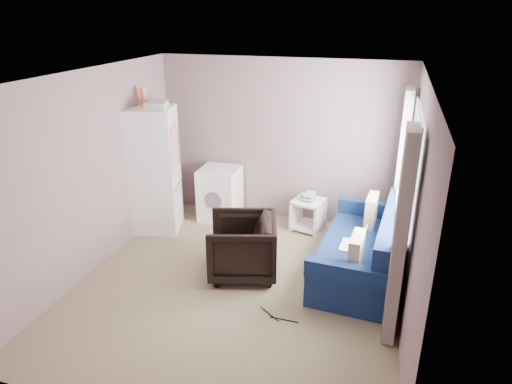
% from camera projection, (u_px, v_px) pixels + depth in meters
% --- Properties ---
extents(room, '(3.84, 4.24, 2.54)m').
position_uv_depth(room, '(238.00, 190.00, 5.12)').
color(room, '#8F7D5E').
rests_on(room, ground).
extents(armchair, '(0.96, 1.00, 0.84)m').
position_uv_depth(armchair, '(242.00, 244.00, 5.68)').
color(armchair, black).
rests_on(armchair, ground).
extents(fridge, '(0.78, 0.78, 2.12)m').
position_uv_depth(fridge, '(155.00, 169.00, 6.70)').
color(fridge, white).
rests_on(fridge, ground).
extents(washing_machine, '(0.60, 0.61, 0.84)m').
position_uv_depth(washing_machine, '(220.00, 193.00, 7.22)').
color(washing_machine, white).
rests_on(washing_machine, ground).
extents(side_table, '(0.52, 0.52, 0.60)m').
position_uv_depth(side_table, '(308.00, 212.00, 6.90)').
color(side_table, white).
rests_on(side_table, ground).
extents(sofa, '(1.03, 2.02, 0.88)m').
position_uv_depth(sofa, '(363.00, 251.00, 5.70)').
color(sofa, navy).
rests_on(sofa, ground).
extents(window_dressing, '(0.17, 2.62, 2.18)m').
position_uv_depth(window_dressing, '(401.00, 196.00, 5.32)').
color(window_dressing, white).
rests_on(window_dressing, ground).
extents(floor_cables, '(0.47, 0.20, 0.01)m').
position_uv_depth(floor_cables, '(277.00, 317.00, 4.99)').
color(floor_cables, black).
rests_on(floor_cables, ground).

